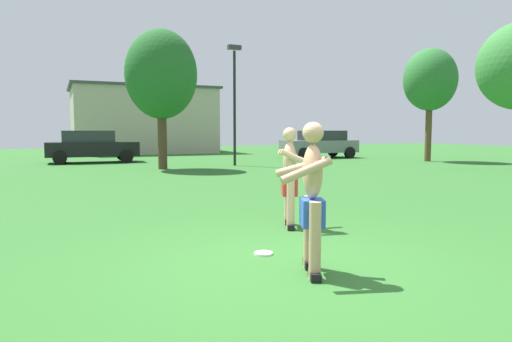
{
  "coord_description": "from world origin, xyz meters",
  "views": [
    {
      "loc": [
        -2.43,
        -4.61,
        1.59
      ],
      "look_at": [
        0.6,
        2.31,
        0.92
      ],
      "focal_mm": 32.12,
      "sensor_mm": 36.0,
      "label": 1
    }
  ],
  "objects_px": {
    "player_in_blue": "(312,195)",
    "lamp_post": "(235,92)",
    "tree_behind_players": "(161,75)",
    "tree_near_building": "(430,80)",
    "player_near": "(290,175)",
    "car_gray_mid_lot": "(320,144)",
    "car_black_near_post": "(92,146)",
    "frisbee": "(263,253)"
  },
  "relations": [
    {
      "from": "player_in_blue",
      "to": "lamp_post",
      "type": "distance_m",
      "value": 15.98
    },
    {
      "from": "tree_behind_players",
      "to": "tree_near_building",
      "type": "xyz_separation_m",
      "value": [
        13.57,
        -0.71,
        0.31
      ]
    },
    {
      "from": "player_near",
      "to": "lamp_post",
      "type": "xyz_separation_m",
      "value": [
        3.93,
        12.73,
        2.46
      ]
    },
    {
      "from": "tree_near_building",
      "to": "lamp_post",
      "type": "bearing_deg",
      "value": 172.75
    },
    {
      "from": "car_gray_mid_lot",
      "to": "car_black_near_post",
      "type": "bearing_deg",
      "value": 174.66
    },
    {
      "from": "tree_behind_players",
      "to": "player_in_blue",
      "type": "bearing_deg",
      "value": -95.83
    },
    {
      "from": "player_near",
      "to": "tree_near_building",
      "type": "relative_size",
      "value": 0.28
    },
    {
      "from": "car_black_near_post",
      "to": "tree_behind_players",
      "type": "bearing_deg",
      "value": -65.45
    },
    {
      "from": "frisbee",
      "to": "tree_near_building",
      "type": "relative_size",
      "value": 0.04
    },
    {
      "from": "car_black_near_post",
      "to": "car_gray_mid_lot",
      "type": "height_order",
      "value": "same"
    },
    {
      "from": "lamp_post",
      "to": "car_gray_mid_lot",
      "type": "bearing_deg",
      "value": 27.7
    },
    {
      "from": "lamp_post",
      "to": "player_near",
      "type": "bearing_deg",
      "value": -107.16
    },
    {
      "from": "frisbee",
      "to": "car_gray_mid_lot",
      "type": "relative_size",
      "value": 0.06
    },
    {
      "from": "tree_near_building",
      "to": "player_in_blue",
      "type": "bearing_deg",
      "value": -137.62
    },
    {
      "from": "frisbee",
      "to": "car_black_near_post",
      "type": "bearing_deg",
      "value": 92.31
    },
    {
      "from": "player_near",
      "to": "player_in_blue",
      "type": "height_order",
      "value": "player_in_blue"
    },
    {
      "from": "car_black_near_post",
      "to": "car_gray_mid_lot",
      "type": "relative_size",
      "value": 1.0
    },
    {
      "from": "player_in_blue",
      "to": "car_black_near_post",
      "type": "bearing_deg",
      "value": 92.66
    },
    {
      "from": "car_black_near_post",
      "to": "car_gray_mid_lot",
      "type": "xyz_separation_m",
      "value": [
        12.41,
        -1.16,
        0.0
      ]
    },
    {
      "from": "player_in_blue",
      "to": "tree_near_building",
      "type": "height_order",
      "value": "tree_near_building"
    },
    {
      "from": "tree_near_building",
      "to": "car_gray_mid_lot",
      "type": "bearing_deg",
      "value": 126.63
    },
    {
      "from": "player_near",
      "to": "car_black_near_post",
      "type": "relative_size",
      "value": 0.38
    },
    {
      "from": "lamp_post",
      "to": "tree_near_building",
      "type": "xyz_separation_m",
      "value": [
        10.17,
        -1.29,
        0.82
      ]
    },
    {
      "from": "player_near",
      "to": "lamp_post",
      "type": "relative_size",
      "value": 0.31
    },
    {
      "from": "player_in_blue",
      "to": "car_gray_mid_lot",
      "type": "xyz_separation_m",
      "value": [
        11.5,
        18.5,
        -0.06
      ]
    },
    {
      "from": "player_near",
      "to": "lamp_post",
      "type": "bearing_deg",
      "value": 72.84
    },
    {
      "from": "car_gray_mid_lot",
      "to": "lamp_post",
      "type": "bearing_deg",
      "value": -152.3
    },
    {
      "from": "lamp_post",
      "to": "tree_near_building",
      "type": "distance_m",
      "value": 10.29
    },
    {
      "from": "tree_behind_players",
      "to": "car_gray_mid_lot",
      "type": "bearing_deg",
      "value": 22.07
    },
    {
      "from": "player_near",
      "to": "player_in_blue",
      "type": "relative_size",
      "value": 0.97
    },
    {
      "from": "player_in_blue",
      "to": "tree_near_building",
      "type": "bearing_deg",
      "value": 42.38
    },
    {
      "from": "player_near",
      "to": "car_gray_mid_lot",
      "type": "distance_m",
      "value": 19.34
    },
    {
      "from": "player_near",
      "to": "lamp_post",
      "type": "height_order",
      "value": "lamp_post"
    },
    {
      "from": "car_black_near_post",
      "to": "frisbee",
      "type": "bearing_deg",
      "value": -87.69
    },
    {
      "from": "frisbee",
      "to": "tree_behind_players",
      "type": "xyz_separation_m",
      "value": [
        1.63,
        13.51,
        3.82
      ]
    },
    {
      "from": "player_in_blue",
      "to": "tree_behind_players",
      "type": "distance_m",
      "value": 14.81
    },
    {
      "from": "car_gray_mid_lot",
      "to": "frisbee",
      "type": "bearing_deg",
      "value": -123.56
    },
    {
      "from": "player_near",
      "to": "player_in_blue",
      "type": "xyz_separation_m",
      "value": [
        -0.95,
        -2.29,
        0.03
      ]
    },
    {
      "from": "car_gray_mid_lot",
      "to": "tree_near_building",
      "type": "relative_size",
      "value": 0.75
    },
    {
      "from": "player_near",
      "to": "tree_behind_players",
      "type": "height_order",
      "value": "tree_behind_players"
    },
    {
      "from": "player_near",
      "to": "tree_near_building",
      "type": "distance_m",
      "value": 18.45
    },
    {
      "from": "lamp_post",
      "to": "tree_behind_players",
      "type": "xyz_separation_m",
      "value": [
        -3.4,
        -0.59,
        0.51
      ]
    }
  ]
}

